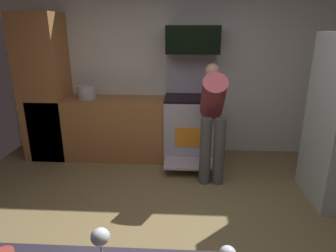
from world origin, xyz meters
TOP-DOWN VIEW (x-y plane):
  - ground_plane at (0.00, 0.00)m, footprint 5.20×4.80m
  - wall_back at (0.00, 2.34)m, footprint 5.20×0.12m
  - lower_cabinet_run at (-0.90, 1.98)m, footprint 2.40×0.60m
  - cabinet_column at (-1.90, 1.98)m, footprint 0.60×0.60m
  - oven_range at (0.25, 1.97)m, footprint 0.76×1.02m
  - microwave at (0.25, 2.06)m, footprint 0.74×0.38m
  - person_cook at (0.51, 1.35)m, footprint 0.31×0.68m
  - wine_glass_mid at (-0.20, -1.20)m, footprint 0.08×0.08m
  - stock_pot at (-1.28, 1.98)m, footprint 0.27×0.27m

SIDE VIEW (x-z plane):
  - ground_plane at x=0.00m, z-range -0.02..0.00m
  - lower_cabinet_run at x=-0.90m, z-range 0.00..0.90m
  - oven_range at x=0.25m, z-range -0.26..1.29m
  - person_cook at x=0.51m, z-range 0.15..1.60m
  - stock_pot at x=-1.28m, z-range 0.90..1.09m
  - wine_glass_mid at x=-0.20m, z-range 0.95..1.12m
  - cabinet_column at x=-1.90m, z-range 0.00..2.10m
  - wall_back at x=0.00m, z-range 0.00..2.60m
  - microwave at x=0.25m, z-range 1.55..1.93m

